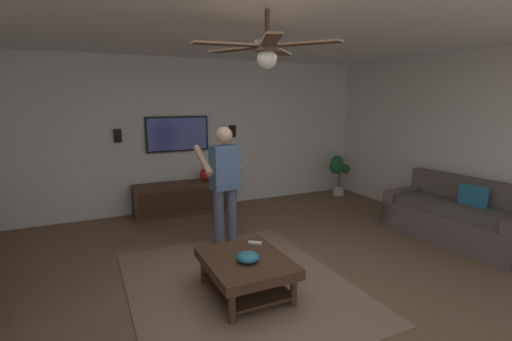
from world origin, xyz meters
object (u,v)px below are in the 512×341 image
Objects in this scene: vase_round at (206,174)px; ceiling_fan at (265,49)px; couch at (458,219)px; media_console at (183,198)px; tv at (177,134)px; wall_speaker_left at (232,131)px; wall_speaker_right at (118,136)px; bowl at (248,257)px; person_standing at (224,180)px; remote_white at (255,243)px; potted_plant_short at (338,169)px; coffee_table at (246,267)px.

ceiling_fan reaches higher than vase_round.
couch is 4.36m from media_console.
media_console is 1.14m from tv.
vase_round is 0.99m from wall_speaker_left.
wall_speaker_right is at bearing 90.00° from wall_speaker_left.
tv is at bearing 62.63° from vase_round.
tv is 5.01× the size of wall_speaker_right.
bowl is at bearing -0.80° from ceiling_fan.
tv is 0.67× the size of person_standing.
tv is at bearing 129.72° from remote_white.
bowl is (-0.18, 3.36, 0.13)m from couch.
person_standing is 1.91× the size of potted_plant_short.
tv is 5.01× the size of vase_round.
tv is at bearing 82.89° from potted_plant_short.
wall_speaker_right is at bearing 14.25° from bowl.
couch is at bearing -86.85° from bowl.
bowl is at bearing 161.20° from person_standing.
person_standing is at bearing -10.96° from coffee_table.
ceiling_fan is at bearing 4.74° from couch.
coffee_table is at bearing -2.91° from ceiling_fan.
wall_speaker_left is (3.19, 2.17, 1.08)m from couch.
remote_white is (-2.56, 3.11, -0.15)m from potted_plant_short.
wall_speaker_right is at bearing 84.37° from potted_plant_short.
wall_speaker_left is at bearing -68.98° from vase_round.
media_console is at bearing 87.12° from potted_plant_short.
remote_white is (0.30, -0.24, 0.12)m from coffee_table.
wall_speaker_right is (0.42, 4.23, 0.83)m from potted_plant_short.
wall_speaker_right reaches higher than potted_plant_short.
tv is 0.87m from vase_round.
media_console is 7.73× the size of wall_speaker_left.
bowl is at bearing -86.13° from remote_white.
remote_white is 3.27m from wall_speaker_left.
vase_round is (2.95, 2.79, 0.34)m from couch.
wall_speaker_right is (2.01, 1.12, 0.46)m from person_standing.
person_standing is at bearing 117.19° from potted_plant_short.
wall_speaker_left is at bearing 110.09° from remote_white.
wall_speaker_left is at bearing 90.72° from tv.
ceiling_fan is at bearing 162.37° from wall_speaker_left.
wall_speaker_left and wall_speaker_right have the same top height.
wall_speaker_right is (3.19, 4.21, 1.07)m from couch.
person_standing is at bearing 3.58° from tv.
potted_plant_short is 3.89× the size of wall_speaker_left.
coffee_table is 0.91× the size of tv.
ceiling_fan is (-3.51, 0.58, 1.72)m from vase_round.
ceiling_fan is at bearing -71.68° from remote_white.
tv is at bearing -180.00° from media_console.
vase_round is (0.18, 2.80, 0.10)m from potted_plant_short.
ceiling_fan is (-3.50, 0.14, 2.10)m from media_console.
wall_speaker_right is at bearing 21.23° from person_standing.
ceiling_fan reaches higher than couch.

